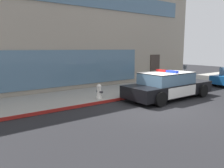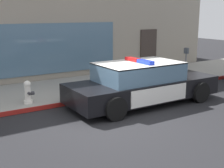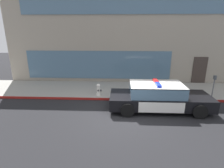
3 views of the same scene
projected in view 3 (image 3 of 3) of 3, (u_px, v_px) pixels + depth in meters
The scene contains 7 objects.
ground at pixel (122, 117), 8.42m from camera, with size 48.00×48.00×0.00m, color black.
sidewalk at pixel (122, 90), 12.01m from camera, with size 48.00×3.44×0.15m, color gray.
curb_red_paint at pixel (122, 99), 10.35m from camera, with size 28.80×0.04×0.14m, color maroon.
storefront_building at pixel (126, 31), 17.50m from camera, with size 18.08×10.42×7.76m.
police_cruiser at pixel (159, 97), 9.07m from camera, with size 5.11×2.09×1.49m.
fire_hydrant at pixel (98, 90), 10.71m from camera, with size 0.34×0.39×0.73m.
parking_meter at pixel (214, 82), 10.20m from camera, with size 0.12×0.18×1.34m.
Camera 3 is at (-0.13, -7.60, 3.98)m, focal length 28.22 mm.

